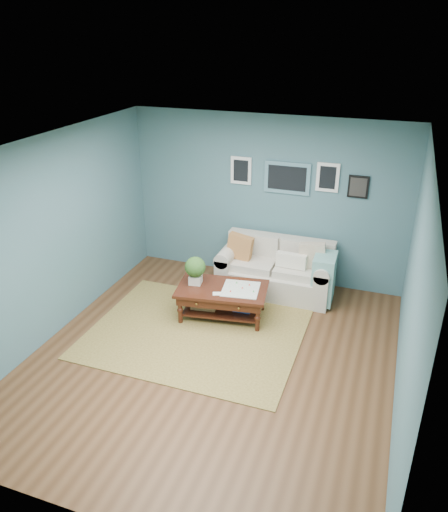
% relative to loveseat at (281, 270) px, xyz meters
% --- Properties ---
extents(room_shell, '(5.00, 5.02, 2.70)m').
position_rel_loveseat_xyz_m(room_shell, '(-0.39, -1.97, 0.98)').
color(room_shell, brown).
rests_on(room_shell, ground).
extents(area_rug, '(2.88, 2.30, 0.01)m').
position_rel_loveseat_xyz_m(area_rug, '(-0.82, -1.58, -0.38)').
color(area_rug, brown).
rests_on(area_rug, ground).
extents(loveseat, '(1.83, 0.83, 0.94)m').
position_rel_loveseat_xyz_m(loveseat, '(0.00, 0.00, 0.00)').
color(loveseat, beige).
rests_on(loveseat, ground).
extents(coffee_table, '(1.38, 0.94, 0.90)m').
position_rel_loveseat_xyz_m(coffee_table, '(-0.68, -1.03, 0.02)').
color(coffee_table, black).
rests_on(coffee_table, ground).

